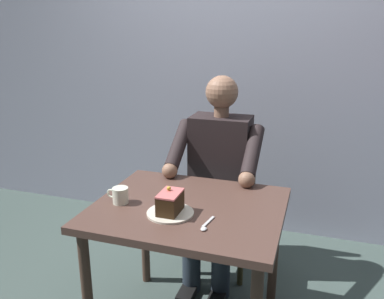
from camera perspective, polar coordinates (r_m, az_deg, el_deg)
The scene contains 8 objects.
cafe_rear_panel at distance 2.99m, azimuth 7.78°, elevation 16.40°, with size 6.40×0.12×3.00m, color #A2A4BA.
dining_table at distance 1.96m, azimuth -0.51°, elevation -10.59°, with size 0.90×0.75×0.71m.
chair at distance 2.62m, azimuth 4.52°, elevation -5.81°, with size 0.42×0.42×0.92m.
seated_person at distance 2.41m, azimuth 3.62°, elevation -4.00°, with size 0.53×0.58×1.27m.
dessert_plate at distance 1.83m, azimuth -3.15°, elevation -9.13°, with size 0.22×0.22×0.01m, color silver.
cake_slice at distance 1.81m, azimuth -3.17°, elevation -7.59°, with size 0.09×0.14×0.12m.
coffee_cup at distance 1.95m, azimuth -10.33°, elevation -6.47°, with size 0.11×0.08×0.08m.
dessert_spoon at distance 1.72m, azimuth 2.00°, elevation -10.90°, with size 0.03×0.14×0.01m.
Camera 1 is at (-0.56, 1.64, 1.53)m, focal length 37.00 mm.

